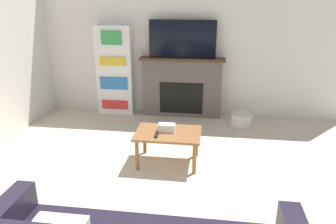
% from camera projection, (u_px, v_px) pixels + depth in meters
% --- Properties ---
extents(wall_back, '(6.00, 0.06, 2.70)m').
position_uv_depth(wall_back, '(180.00, 41.00, 5.86)').
color(wall_back, silver).
rests_on(wall_back, ground_plane).
extents(fireplace, '(1.52, 0.28, 1.08)m').
position_uv_depth(fireplace, '(182.00, 87.00, 5.99)').
color(fireplace, '#605651').
rests_on(fireplace, ground_plane).
extents(tv, '(1.17, 0.03, 0.66)m').
position_uv_depth(tv, '(182.00, 39.00, 5.68)').
color(tv, black).
rests_on(tv, fireplace).
extents(coffee_table, '(0.85, 0.60, 0.44)m').
position_uv_depth(coffee_table, '(168.00, 137.00, 4.28)').
color(coffee_table, brown).
rests_on(coffee_table, ground_plane).
extents(tissue_box, '(0.22, 0.12, 0.10)m').
position_uv_depth(tissue_box, '(167.00, 128.00, 4.28)').
color(tissue_box, white).
rests_on(tissue_box, coffee_table).
extents(remote_control, '(0.04, 0.15, 0.02)m').
position_uv_depth(remote_control, '(157.00, 135.00, 4.15)').
color(remote_control, black).
rests_on(remote_control, coffee_table).
extents(bookshelf, '(0.66, 0.29, 1.63)m').
position_uv_depth(bookshelf, '(115.00, 71.00, 6.04)').
color(bookshelf, white).
rests_on(bookshelf, ground_plane).
extents(storage_basket, '(0.36, 0.36, 0.20)m').
position_uv_depth(storage_basket, '(242.00, 120.00, 5.65)').
color(storage_basket, silver).
rests_on(storage_basket, ground_plane).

